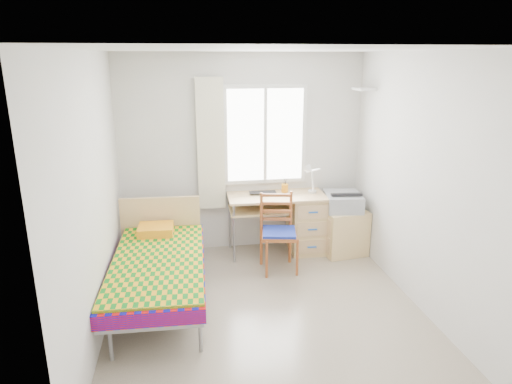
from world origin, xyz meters
TOP-DOWN VIEW (x-y plane):
  - floor at (0.00, 0.00)m, footprint 3.50×3.50m
  - ceiling at (0.00, 0.00)m, footprint 3.50×3.50m
  - wall_back at (0.00, 1.75)m, footprint 3.20×0.00m
  - wall_left at (-1.60, 0.00)m, footprint 0.00×3.50m
  - wall_right at (1.60, 0.00)m, footprint 0.00×3.50m
  - window at (0.30, 1.73)m, footprint 1.10×0.04m
  - curtain at (-0.42, 1.68)m, footprint 0.35×0.05m
  - floating_shelf at (1.49, 1.40)m, footprint 0.20×0.32m
  - bed at (-1.09, 0.42)m, footprint 1.03×2.08m
  - desk at (0.75, 1.47)m, footprint 1.29×0.62m
  - chair at (0.34, 0.97)m, footprint 0.48×0.48m
  - cabinet at (1.28, 1.30)m, footprint 0.62×0.56m
  - printer at (1.27, 1.34)m, footprint 0.51×0.57m
  - laptop at (0.24, 1.51)m, footprint 0.36×0.24m
  - pen_cup at (0.55, 1.59)m, footprint 0.10×0.10m
  - task_lamp at (0.84, 1.39)m, footprint 0.23×0.33m
  - book at (0.23, 1.46)m, footprint 0.21×0.26m

SIDE VIEW (x-z plane):
  - floor at x=0.00m, z-range 0.00..0.00m
  - cabinet at x=1.28m, z-range 0.00..0.60m
  - bed at x=-1.09m, z-range -0.01..0.87m
  - desk at x=0.75m, z-range 0.03..0.83m
  - chair at x=0.34m, z-range 0.06..1.02m
  - book at x=0.23m, z-range 0.58..0.60m
  - printer at x=1.27m, z-range 0.60..0.83m
  - laptop at x=0.24m, z-range 0.80..0.83m
  - pen_cup at x=0.55m, z-range 0.80..0.91m
  - task_lamp at x=0.84m, z-range 0.85..1.28m
  - wall_left at x=-1.60m, z-range -0.45..3.05m
  - wall_right at x=1.60m, z-range -0.45..3.05m
  - wall_back at x=0.00m, z-range -0.30..2.90m
  - curtain at x=-0.42m, z-range 0.60..2.30m
  - window at x=0.30m, z-range 0.90..2.20m
  - floating_shelf at x=1.49m, z-range 2.13..2.17m
  - ceiling at x=0.00m, z-range 2.60..2.60m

